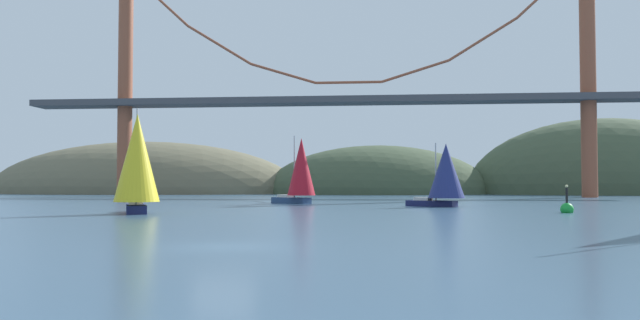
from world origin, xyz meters
name	(u,v)px	position (x,y,z in m)	size (l,w,h in m)	color
ground_plane	(224,247)	(0.00, 0.00, 0.00)	(360.00, 360.00, 0.00)	#385670
headland_right	(605,194)	(60.00, 135.00, 0.00)	(66.17, 44.00, 36.64)	#425138
headland_center	(377,194)	(5.00, 135.00, 0.00)	(56.57, 44.00, 24.10)	#425138
headland_left	(145,193)	(-55.00, 135.00, 0.00)	(82.44, 44.00, 26.72)	#6B664C
suspension_bridge	(348,90)	(0.00, 95.00, 20.21)	(123.71, 6.00, 44.99)	brown
sailboat_yellow_sail	(137,161)	(-13.90, 26.06, 4.31)	(5.21, 7.61, 8.87)	#191E4C
sailboat_crimson_sail	(300,169)	(-3.86, 53.68, 4.27)	(6.65, 6.00, 8.52)	navy
sailboat_navy_sail	(445,173)	(13.03, 45.16, 3.67)	(7.03, 5.68, 6.95)	#191E4C
channel_buoy	(567,208)	(21.90, 31.42, 0.37)	(1.10, 1.10, 2.64)	green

